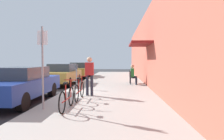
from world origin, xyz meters
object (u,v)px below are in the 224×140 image
Objects in this scene: street_sign at (43,61)px; bicycle_0 at (67,98)px; seated_patron_0 at (133,74)px; cafe_chair_0 at (132,77)px; cafe_chair_1 at (132,76)px; parked_car_2 at (80,70)px; parked_car_0 at (21,84)px; bicycle_1 at (80,90)px; parked_car_1 at (62,74)px; pedestrian_standing at (89,73)px; parking_meter at (77,75)px.

street_sign is 1.52× the size of bicycle_0.
street_sign is at bearing -116.76° from seated_patron_0.
bicycle_0 is at bearing -110.56° from cafe_chair_0.
parked_car_2 is at bearing 130.58° from cafe_chair_1.
parked_car_0 is 5.06× the size of cafe_chair_1.
cafe_chair_0 is at bearing 64.20° from bicycle_1.
bicycle_0 reaches higher than cafe_chair_0.
cafe_chair_0 is at bearing 63.67° from street_sign.
parked_car_1 reaches higher than cafe_chair_1.
parked_car_2 is 7.94m from cafe_chair_0.
parked_car_0 is 6.94m from cafe_chair_0.
seated_patron_0 is 0.84m from cafe_chair_1.
cafe_chair_0 is 4.65m from pedestrian_standing.
parked_car_2 is at bearing 127.07° from seated_patron_0.
street_sign is 1.40m from bicycle_0.
parked_car_1 is 4.85m from seated_patron_0.
bicycle_0 is 1.01× the size of pedestrian_standing.
parked_car_1 is 2.59× the size of pedestrian_standing.
parked_car_0 is 1.00× the size of parked_car_1.
parked_car_0 reaches higher than bicycle_0.
cafe_chair_0 is (4.75, -6.36, -0.14)m from parked_car_2.
cafe_chair_1 is at bearing 40.83° from parking_meter.
parking_meter is at bearing -149.17° from seated_patron_0.
cafe_chair_0 and cafe_chair_1 have the same top height.
seated_patron_0 is at bearing 68.98° from bicycle_0.
cafe_chair_0 is 1.00× the size of cafe_chair_1.
bicycle_1 is at bearing -78.37° from parked_car_2.
street_sign reaches higher than bicycle_1.
parked_car_2 is at bearing 101.63° from bicycle_1.
parked_car_1 reaches higher than bicycle_0.
cafe_chair_1 is at bearing 89.98° from cafe_chair_0.
parked_car_1 is 7.54m from bicycle_0.
parked_car_1 is at bearing 90.00° from parked_car_0.
street_sign is (1.50, -1.50, 0.91)m from parked_car_0.
parked_car_2 is at bearing 100.57° from parking_meter.
bicycle_0 is at bearing -92.21° from bicycle_1.
parked_car_2 is 10.78m from pedestrian_standing.
cafe_chair_0 is at bearing 46.85° from parked_car_0.
cafe_chair_0 is 0.67× the size of seated_patron_0.
parked_car_0 is 1.00× the size of parked_car_2.
parked_car_0 reaches higher than cafe_chair_0.
seated_patron_0 is at bearing -7.03° from parked_car_1.
parked_car_0 is 5.06× the size of cafe_chair_0.
parking_meter is 1.52× the size of cafe_chair_0.
bicycle_1 is at bearing -115.80° from cafe_chair_0.
street_sign is at bearing -83.38° from parked_car_2.
parked_car_1 is at bearing 121.42° from parking_meter.
parked_car_0 is 3.41× the size of seated_patron_0.
bicycle_1 is (0.84, 1.57, -1.16)m from street_sign.
parked_car_0 is 2.57× the size of bicycle_1.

